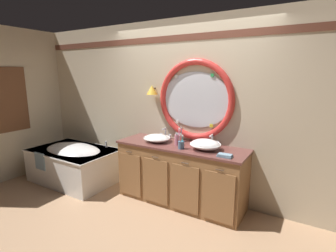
{
  "coord_description": "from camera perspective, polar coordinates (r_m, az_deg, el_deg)",
  "views": [
    {
      "loc": [
        1.68,
        -2.75,
        1.83
      ],
      "look_at": [
        -0.12,
        0.25,
        1.11
      ],
      "focal_mm": 27.13,
      "sensor_mm": 36.0,
      "label": 1
    }
  ],
  "objects": [
    {
      "name": "vanity_counter",
      "position": [
        3.68,
        2.8,
        -10.66
      ],
      "size": [
        1.85,
        0.62,
        0.86
      ],
      "color": "olive",
      "rests_on": "ground_plane"
    },
    {
      "name": "bathtub",
      "position": [
        4.7,
        -20.37,
        -7.5
      ],
      "size": [
        1.46,
        0.93,
        0.67
      ],
      "color": "white",
      "rests_on": "ground_plane"
    },
    {
      "name": "left_wall_assembly",
      "position": [
        5.1,
        -33.38,
        3.88
      ],
      "size": [
        0.09,
        2.2,
        2.6
      ],
      "color": "beige",
      "rests_on": "ground_plane"
    },
    {
      "name": "faucet_set_left",
      "position": [
        3.88,
        -0.59,
        -1.87
      ],
      "size": [
        0.21,
        0.11,
        0.17
      ],
      "color": "silver",
      "rests_on": "vanity_counter"
    },
    {
      "name": "toothbrush_holder_right",
      "position": [
        3.35,
        2.98,
        -4.15
      ],
      "size": [
        0.09,
        0.09,
        0.21
      ],
      "color": "slate",
      "rests_on": "vanity_counter"
    },
    {
      "name": "sink_basin_left",
      "position": [
        3.69,
        -2.5,
        -2.72
      ],
      "size": [
        0.39,
        0.39,
        0.11
      ],
      "color": "white",
      "rests_on": "vanity_counter"
    },
    {
      "name": "soap_dispenser",
      "position": [
        3.51,
        2.02,
        -3.07
      ],
      "size": [
        0.07,
        0.07,
        0.18
      ],
      "color": "pink",
      "rests_on": "vanity_counter"
    },
    {
      "name": "ground_plane",
      "position": [
        3.7,
        -0.42,
        -17.91
      ],
      "size": [
        14.0,
        14.0,
        0.0
      ],
      "primitive_type": "plane",
      "color": "tan"
    },
    {
      "name": "back_wall_assembly",
      "position": [
        3.76,
        4.37,
        3.86
      ],
      "size": [
        6.4,
        0.26,
        2.6
      ],
      "color": "beige",
      "rests_on": "ground_plane"
    },
    {
      "name": "folded_hand_towel",
      "position": [
        3.11,
        12.65,
        -6.5
      ],
      "size": [
        0.18,
        0.1,
        0.04
      ],
      "color": "#7593A8",
      "rests_on": "vanity_counter"
    },
    {
      "name": "faucet_set_right",
      "position": [
        3.56,
        9.86,
        -3.34
      ],
      "size": [
        0.21,
        0.12,
        0.16
      ],
      "color": "silver",
      "rests_on": "vanity_counter"
    },
    {
      "name": "sink_basin_right",
      "position": [
        3.34,
        8.4,
        -4.11
      ],
      "size": [
        0.41,
        0.41,
        0.14
      ],
      "color": "white",
      "rests_on": "vanity_counter"
    },
    {
      "name": "toothbrush_holder_left",
      "position": [
        3.7,
        2.73,
        -2.63
      ],
      "size": [
        0.09,
        0.09,
        0.22
      ],
      "color": "silver",
      "rests_on": "vanity_counter"
    }
  ]
}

